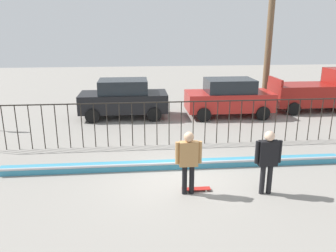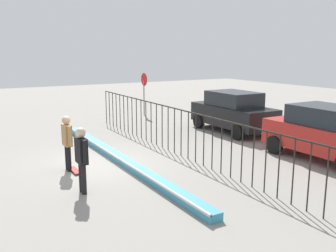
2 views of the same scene
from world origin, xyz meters
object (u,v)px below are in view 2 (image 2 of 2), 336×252
at_px(camera_operator, 81,154).
at_px(stop_sign, 144,88).
at_px(skateboard, 75,170).
at_px(parked_car_black, 233,111).
at_px(parked_car_red, 327,133).
at_px(skateboarder, 67,138).

height_order(camera_operator, stop_sign, stop_sign).
height_order(skateboard, camera_operator, camera_operator).
bearing_deg(parked_car_black, skateboard, -70.78).
bearing_deg(skateboard, parked_car_black, 91.53).
distance_m(parked_car_red, stop_sign, 11.76).
xyz_separation_m(skateboarder, parked_car_red, (3.33, 8.12, -0.09)).
bearing_deg(camera_operator, stop_sign, 20.94).
relative_size(parked_car_black, parked_car_red, 1.00).
bearing_deg(skateboard, camera_operator, -23.18).
xyz_separation_m(camera_operator, stop_sign, (-10.45, 7.10, 0.54)).
bearing_deg(camera_operator, parked_car_black, -9.50).
distance_m(skateboard, parked_car_red, 8.62).
height_order(skateboarder, parked_car_red, parked_car_red).
bearing_deg(parked_car_red, stop_sign, -177.42).
distance_m(skateboarder, camera_operator, 2.12).
height_order(skateboarder, parked_car_black, parked_car_black).
xyz_separation_m(skateboarder, stop_sign, (-8.35, 6.91, 0.55)).
bearing_deg(skateboarder, stop_sign, 143.50).
bearing_deg(parked_car_red, parked_car_black, 173.72).
xyz_separation_m(camera_operator, parked_car_red, (1.22, 8.32, -0.10)).
height_order(skateboard, parked_car_red, parked_car_red).
xyz_separation_m(skateboarder, camera_operator, (2.11, -0.20, 0.01)).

